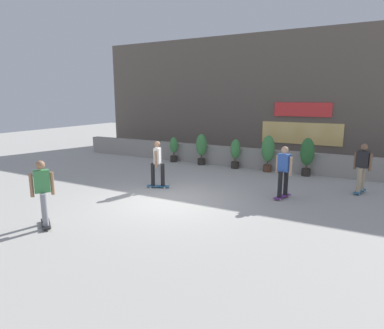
% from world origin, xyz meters
% --- Properties ---
extents(ground_plane, '(48.00, 48.00, 0.00)m').
position_xyz_m(ground_plane, '(0.00, 0.00, 0.00)').
color(ground_plane, '#B2AFA8').
extents(planter_wall, '(18.00, 0.40, 0.90)m').
position_xyz_m(planter_wall, '(0.00, 6.00, 0.45)').
color(planter_wall, gray).
rests_on(planter_wall, ground).
extents(building_backdrop, '(20.00, 2.08, 6.50)m').
position_xyz_m(building_backdrop, '(0.00, 10.00, 3.25)').
color(building_backdrop, '#60564C').
rests_on(building_backdrop, ground).
extents(potted_plant_0, '(0.39, 0.39, 1.25)m').
position_xyz_m(potted_plant_0, '(-3.24, 5.55, 0.68)').
color(potted_plant_0, '#2D2823').
rests_on(potted_plant_0, ground).
extents(potted_plant_1, '(0.51, 0.51, 1.49)m').
position_xyz_m(potted_plant_1, '(-1.68, 5.55, 0.87)').
color(potted_plant_1, '#2D2823').
rests_on(potted_plant_1, ground).
extents(potted_plant_2, '(0.44, 0.44, 1.34)m').
position_xyz_m(potted_plant_2, '(0.06, 5.55, 0.76)').
color(potted_plant_2, '#2D2823').
rests_on(potted_plant_2, ground).
extents(potted_plant_3, '(0.56, 0.56, 1.60)m').
position_xyz_m(potted_plant_3, '(1.56, 5.55, 0.94)').
color(potted_plant_3, brown).
rests_on(potted_plant_3, ground).
extents(potted_plant_4, '(0.56, 0.56, 1.59)m').
position_xyz_m(potted_plant_4, '(3.19, 5.55, 0.93)').
color(potted_plant_4, '#2D2823').
rests_on(potted_plant_4, ground).
extents(skater_far_right, '(0.54, 0.82, 1.70)m').
position_xyz_m(skater_far_right, '(5.26, 3.81, 0.94)').
color(skater_far_right, '#266699').
rests_on(skater_far_right, ground).
extents(skater_foreground, '(0.82, 0.53, 1.70)m').
position_xyz_m(skater_foreground, '(-1.18, 1.10, 0.94)').
color(skater_foreground, '#266699').
rests_on(skater_foreground, ground).
extents(skater_by_wall_left, '(0.54, 0.82, 1.70)m').
position_xyz_m(skater_by_wall_left, '(3.07, 1.96, 0.94)').
color(skater_by_wall_left, '#72338C').
rests_on(skater_by_wall_left, ground).
extents(skater_mid_plaza, '(0.77, 0.62, 1.70)m').
position_xyz_m(skater_mid_plaza, '(-1.65, -3.25, 0.94)').
color(skater_mid_plaza, black).
rests_on(skater_mid_plaza, ground).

